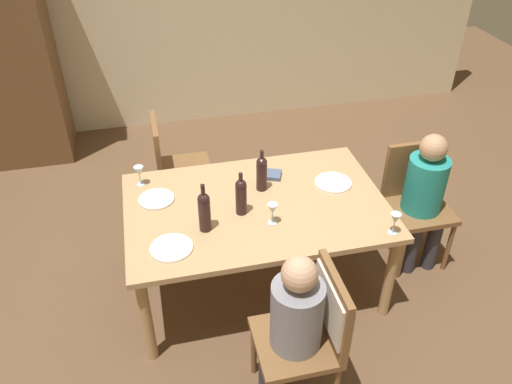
# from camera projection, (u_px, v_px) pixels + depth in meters

# --- Properties ---
(ground_plane) EXTENTS (10.00, 10.00, 0.00)m
(ground_plane) POSITION_uv_depth(u_px,v_px,m) (256.00, 281.00, 3.86)
(ground_plane) COLOR brown
(dining_table) EXTENTS (1.74, 1.13, 0.73)m
(dining_table) POSITION_uv_depth(u_px,v_px,m) (256.00, 213.00, 3.48)
(dining_table) COLOR tan
(dining_table) RESTS_ON ground_plane
(chair_near) EXTENTS (0.46, 0.44, 0.92)m
(chair_near) POSITION_uv_depth(u_px,v_px,m) (318.00, 322.00, 2.79)
(chair_near) COLOR brown
(chair_near) RESTS_ON ground_plane
(chair_right_end) EXTENTS (0.44, 0.44, 0.92)m
(chair_right_end) POSITION_uv_depth(u_px,v_px,m) (415.00, 195.00, 3.85)
(chair_right_end) COLOR brown
(chair_right_end) RESTS_ON ground_plane
(chair_far_left) EXTENTS (0.44, 0.44, 0.92)m
(chair_far_left) POSITION_uv_depth(u_px,v_px,m) (173.00, 163.00, 4.21)
(chair_far_left) COLOR brown
(chair_far_left) RESTS_ON ground_plane
(person_woman_host) EXTENTS (0.32, 0.28, 1.08)m
(person_woman_host) POSITION_uv_depth(u_px,v_px,m) (292.00, 323.00, 2.74)
(person_woman_host) COLOR #33333D
(person_woman_host) RESTS_ON ground_plane
(person_man_bearded) EXTENTS (0.29, 0.33, 1.09)m
(person_man_bearded) POSITION_uv_depth(u_px,v_px,m) (425.00, 193.00, 3.70)
(person_man_bearded) COLOR #33333D
(person_man_bearded) RESTS_ON ground_plane
(wine_bottle_tall_green) EXTENTS (0.08, 0.08, 0.34)m
(wine_bottle_tall_green) POSITION_uv_depth(u_px,v_px,m) (204.00, 211.00, 3.14)
(wine_bottle_tall_green) COLOR black
(wine_bottle_tall_green) RESTS_ON dining_table
(wine_bottle_dark_red) EXTENTS (0.07, 0.07, 0.31)m
(wine_bottle_dark_red) POSITION_uv_depth(u_px,v_px,m) (241.00, 195.00, 3.28)
(wine_bottle_dark_red) COLOR black
(wine_bottle_dark_red) RESTS_ON dining_table
(wine_bottle_short_olive) EXTENTS (0.08, 0.08, 0.31)m
(wine_bottle_short_olive) POSITION_uv_depth(u_px,v_px,m) (262.00, 172.00, 3.50)
(wine_bottle_short_olive) COLOR black
(wine_bottle_short_olive) RESTS_ON dining_table
(wine_glass_near_left) EXTENTS (0.07, 0.07, 0.15)m
(wine_glass_near_left) POSITION_uv_depth(u_px,v_px,m) (395.00, 219.00, 3.13)
(wine_glass_near_left) COLOR silver
(wine_glass_near_left) RESTS_ON dining_table
(wine_glass_centre) EXTENTS (0.07, 0.07, 0.15)m
(wine_glass_centre) POSITION_uv_depth(u_px,v_px,m) (139.00, 172.00, 3.56)
(wine_glass_centre) COLOR silver
(wine_glass_centre) RESTS_ON dining_table
(wine_glass_near_right) EXTENTS (0.07, 0.07, 0.15)m
(wine_glass_near_right) POSITION_uv_depth(u_px,v_px,m) (272.00, 210.00, 3.21)
(wine_glass_near_right) COLOR silver
(wine_glass_near_right) RESTS_ON dining_table
(dinner_plate_host) EXTENTS (0.26, 0.26, 0.01)m
(dinner_plate_host) POSITION_uv_depth(u_px,v_px,m) (333.00, 183.00, 3.63)
(dinner_plate_host) COLOR white
(dinner_plate_host) RESTS_ON dining_table
(dinner_plate_guest_left) EXTENTS (0.24, 0.24, 0.01)m
(dinner_plate_guest_left) POSITION_uv_depth(u_px,v_px,m) (156.00, 199.00, 3.47)
(dinner_plate_guest_left) COLOR silver
(dinner_plate_guest_left) RESTS_ON dining_table
(dinner_plate_guest_right) EXTENTS (0.26, 0.26, 0.01)m
(dinner_plate_guest_right) POSITION_uv_depth(u_px,v_px,m) (171.00, 248.00, 3.07)
(dinner_plate_guest_right) COLOR white
(dinner_plate_guest_right) RESTS_ON dining_table
(folded_napkin) EXTENTS (0.19, 0.17, 0.03)m
(folded_napkin) POSITION_uv_depth(u_px,v_px,m) (270.00, 175.00, 3.70)
(folded_napkin) COLOR #4C5B75
(folded_napkin) RESTS_ON dining_table
(handbag) EXTENTS (0.19, 0.30, 0.22)m
(handbag) POSITION_uv_depth(u_px,v_px,m) (227.00, 198.00, 4.54)
(handbag) COLOR brown
(handbag) RESTS_ON ground_plane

